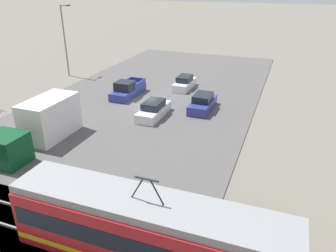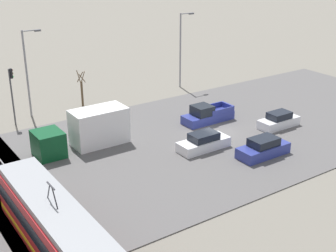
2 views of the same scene
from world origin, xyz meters
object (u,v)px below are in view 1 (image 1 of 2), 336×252
object	(u,v)px
pickup_truck	(128,90)
sedan_car_0	(184,83)
sedan_car_1	(154,110)
light_rail_tram	(148,231)
street_lamp_near_crossing	(65,36)
box_truck	(41,124)
sedan_car_2	(203,103)

from	to	relation	value
pickup_truck	sedan_car_0	bearing A→B (deg)	-135.97
pickup_truck	sedan_car_1	distance (m)	6.63
light_rail_tram	sedan_car_0	size ratio (longest dim) A/B	3.01
sedan_car_1	street_lamp_near_crossing	size ratio (longest dim) A/B	0.53
box_truck	sedan_car_0	size ratio (longest dim) A/B	1.94
sedan_car_2	street_lamp_near_crossing	xyz separation A→B (m)	(20.24, -6.17, 4.41)
pickup_truck	sedan_car_0	world-z (taller)	pickup_truck
box_truck	pickup_truck	distance (m)	12.49
light_rail_tram	street_lamp_near_crossing	world-z (taller)	street_lamp_near_crossing
light_rail_tram	sedan_car_0	xyz separation A→B (m)	(6.49, -25.29, -0.97)
pickup_truck	sedan_car_2	xyz separation A→B (m)	(-8.85, 1.09, -0.02)
light_rail_tram	pickup_truck	world-z (taller)	light_rail_tram
box_truck	street_lamp_near_crossing	bearing A→B (deg)	-59.84
box_truck	sedan_car_2	size ratio (longest dim) A/B	1.78
box_truck	sedan_car_0	bearing A→B (deg)	-109.94
box_truck	light_rail_tram	bearing A→B (deg)	147.79
sedan_car_1	street_lamp_near_crossing	distance (m)	19.42
street_lamp_near_crossing	box_truck	bearing A→B (deg)	120.16
light_rail_tram	pickup_truck	xyz separation A→B (m)	(11.51, -20.43, -0.91)
box_truck	sedan_car_2	world-z (taller)	box_truck
box_truck	pickup_truck	world-z (taller)	box_truck
light_rail_tram	box_truck	size ratio (longest dim) A/B	1.56
sedan_car_2	street_lamp_near_crossing	bearing A→B (deg)	-16.94
light_rail_tram	box_truck	world-z (taller)	light_rail_tram
box_truck	sedan_car_2	xyz separation A→B (m)	(-10.09, -11.31, -0.83)
pickup_truck	light_rail_tram	bearing A→B (deg)	119.41
pickup_truck	sedan_car_0	size ratio (longest dim) A/B	1.25
pickup_truck	street_lamp_near_crossing	xyz separation A→B (m)	(11.39, -5.07, 4.39)
light_rail_tram	sedan_car_2	bearing A→B (deg)	-82.16
sedan_car_0	sedan_car_2	world-z (taller)	sedan_car_2
pickup_truck	sedan_car_1	bearing A→B (deg)	138.56
sedan_car_2	street_lamp_near_crossing	world-z (taller)	street_lamp_near_crossing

